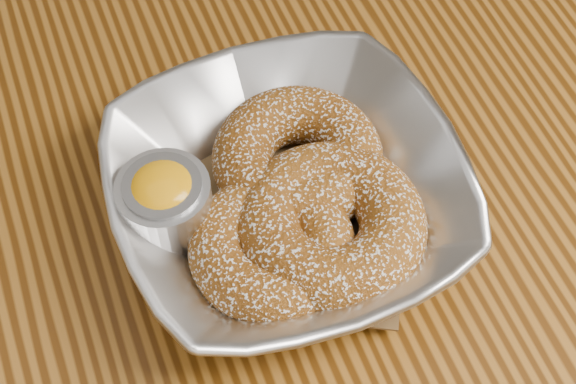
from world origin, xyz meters
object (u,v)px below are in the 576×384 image
object	(u,v)px
donut_back	(298,158)
ramekin	(166,205)
table	(218,227)
serving_bowl	(288,196)
donut_front	(331,225)
donut_extra	(272,248)

from	to	relation	value
donut_back	ramekin	bearing A→B (deg)	-174.10
table	serving_bowl	xyz separation A→B (m)	(0.03, -0.07, 0.12)
donut_back	donut_front	size ratio (longest dim) A/B	0.94
donut_front	donut_extra	size ratio (longest dim) A/B	1.16
donut_front	ramekin	xyz separation A→B (m)	(-0.09, 0.04, 0.01)
serving_bowl	donut_front	world-z (taller)	serving_bowl
donut_back	serving_bowl	bearing A→B (deg)	-123.86
donut_extra	ramekin	distance (m)	0.07
serving_bowl	ramekin	size ratio (longest dim) A/B	3.83
ramekin	donut_front	bearing A→B (deg)	-26.94
table	donut_front	distance (m)	0.17
table	donut_extra	distance (m)	0.16
table	donut_extra	world-z (taller)	donut_extra
donut_extra	donut_front	bearing A→B (deg)	0.67
donut_back	ramekin	size ratio (longest dim) A/B	1.92
table	serving_bowl	size ratio (longest dim) A/B	5.67
serving_bowl	donut_front	size ratio (longest dim) A/B	1.87
donut_back	donut_extra	distance (m)	0.06
donut_back	donut_extra	world-z (taller)	donut_back
serving_bowl	donut_front	distance (m)	0.03
donut_back	donut_extra	size ratio (longest dim) A/B	1.08
serving_bowl	donut_extra	size ratio (longest dim) A/B	2.16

